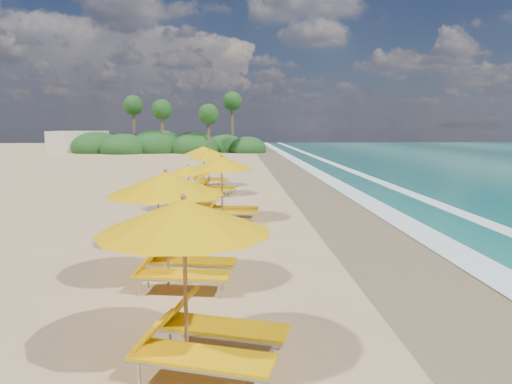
{
  "coord_description": "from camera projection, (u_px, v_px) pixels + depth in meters",
  "views": [
    {
      "loc": [
        -0.78,
        -16.56,
        3.59
      ],
      "look_at": [
        0.0,
        0.0,
        1.2
      ],
      "focal_mm": 32.53,
      "sensor_mm": 36.0,
      "label": 1
    }
  ],
  "objects": [
    {
      "name": "station_1",
      "position": [
        176.0,
        221.0,
        10.32
      ],
      "size": [
        3.11,
        2.95,
        2.65
      ],
      "rotation": [
        0.0,
        0.0,
        -0.14
      ],
      "color": "olive",
      "rests_on": "ground"
    },
    {
      "name": "station_6",
      "position": [
        207.0,
        163.0,
        27.45
      ],
      "size": [
        3.03,
        2.93,
        2.43
      ],
      "rotation": [
        0.0,
        0.0,
        0.27
      ],
      "color": "olive",
      "rests_on": "ground"
    },
    {
      "name": "station_5",
      "position": [
        212.0,
        170.0,
        23.93
      ],
      "size": [
        2.97,
        2.89,
        2.36
      ],
      "rotation": [
        0.0,
        0.0,
        -0.3
      ],
      "color": "olive",
      "rests_on": "ground"
    },
    {
      "name": "ground",
      "position": [
        256.0,
        224.0,
        16.92
      ],
      "size": [
        160.0,
        160.0,
        0.0
      ],
      "primitive_type": "plane",
      "color": "tan",
      "rests_on": "ground"
    },
    {
      "name": "beach_building",
      "position": [
        78.0,
        142.0,
        63.15
      ],
      "size": [
        7.0,
        5.0,
        2.8
      ],
      "primitive_type": "cube",
      "color": "beige",
      "rests_on": "ground"
    },
    {
      "name": "surf_foam",
      "position": [
        436.0,
        222.0,
        17.22
      ],
      "size": [
        4.0,
        160.0,
        0.01
      ],
      "color": "white",
      "rests_on": "ground"
    },
    {
      "name": "station_2",
      "position": [
        164.0,
        211.0,
        13.45
      ],
      "size": [
        2.41,
        2.3,
        2.02
      ],
      "rotation": [
        0.0,
        0.0,
        0.18
      ],
      "color": "olive",
      "rests_on": "ground"
    },
    {
      "name": "treeline",
      "position": [
        165.0,
        145.0,
        61.31
      ],
      "size": [
        25.8,
        8.8,
        9.74
      ],
      "color": "#163D14",
      "rests_on": "ground"
    },
    {
      "name": "station_0",
      "position": [
        198.0,
        272.0,
        6.8
      ],
      "size": [
        3.29,
        3.21,
        2.61
      ],
      "rotation": [
        0.0,
        0.0,
        -0.3
      ],
      "color": "olive",
      "rests_on": "ground"
    },
    {
      "name": "station_3",
      "position": [
        227.0,
        184.0,
        17.57
      ],
      "size": [
        2.81,
        2.63,
        2.48
      ],
      "rotation": [
        0.0,
        0.0,
        -0.08
      ],
      "color": "olive",
      "rests_on": "ground"
    },
    {
      "name": "wet_sand",
      "position": [
        364.0,
        223.0,
        17.1
      ],
      "size": [
        4.0,
        160.0,
        0.01
      ],
      "primitive_type": "cube",
      "color": "#7C694A",
      "rests_on": "ground"
    },
    {
      "name": "station_4",
      "position": [
        192.0,
        185.0,
        19.35
      ],
      "size": [
        2.27,
        2.13,
        2.01
      ],
      "rotation": [
        0.0,
        0.0,
        0.08
      ],
      "color": "olive",
      "rests_on": "ground"
    }
  ]
}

